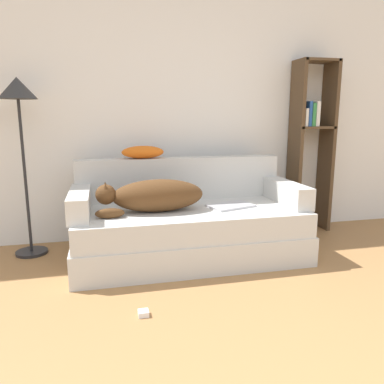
% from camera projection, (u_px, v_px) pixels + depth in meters
% --- Properties ---
extents(wall_back, '(7.75, 0.06, 2.70)m').
position_uv_depth(wall_back, '(184.00, 95.00, 3.54)').
color(wall_back, white).
rests_on(wall_back, ground_plane).
extents(couch, '(1.85, 0.88, 0.42)m').
position_uv_depth(couch, '(189.00, 233.00, 3.08)').
color(couch, silver).
rests_on(couch, ground_plane).
extents(couch_backrest, '(1.81, 0.15, 0.37)m').
position_uv_depth(couch_backrest, '(180.00, 178.00, 3.36)').
color(couch_backrest, silver).
rests_on(couch_backrest, couch).
extents(couch_arm_left, '(0.15, 0.69, 0.18)m').
position_uv_depth(couch_arm_left, '(80.00, 203.00, 2.82)').
color(couch_arm_left, silver).
rests_on(couch_arm_left, couch).
extents(couch_arm_right, '(0.15, 0.69, 0.18)m').
position_uv_depth(couch_arm_right, '(286.00, 192.00, 3.21)').
color(couch_arm_right, silver).
rests_on(couch_arm_right, couch).
extents(dog, '(0.84, 0.30, 0.25)m').
position_uv_depth(dog, '(154.00, 196.00, 2.90)').
color(dog, '#513319').
rests_on(dog, couch).
extents(laptop, '(0.41, 0.33, 0.02)m').
position_uv_depth(laptop, '(231.00, 206.00, 3.07)').
color(laptop, '#B7B7BC').
rests_on(laptop, couch).
extents(throw_pillow, '(0.37, 0.19, 0.11)m').
position_uv_depth(throw_pillow, '(143.00, 152.00, 3.25)').
color(throw_pillow, orange).
rests_on(throw_pillow, couch_backrest).
extents(bookshelf, '(0.39, 0.26, 1.69)m').
position_uv_depth(bookshelf, '(311.00, 138.00, 3.73)').
color(bookshelf, '#4C3823').
rests_on(bookshelf, ground_plane).
extents(floor_lamp, '(0.30, 0.30, 1.46)m').
position_uv_depth(floor_lamp, '(19.00, 109.00, 2.97)').
color(floor_lamp, '#232326').
rests_on(floor_lamp, ground_plane).
extents(power_adapter, '(0.06, 0.06, 0.03)m').
position_uv_depth(power_adapter, '(143.00, 313.00, 2.20)').
color(power_adapter, white).
rests_on(power_adapter, ground_plane).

